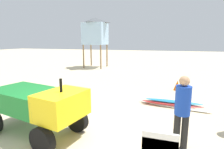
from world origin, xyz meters
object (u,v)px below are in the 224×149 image
traffic_cone_near (177,85)px  lifeguard_tower (95,31)px  lifeguard_near_left (182,108)px  utility_cart (38,104)px  surfboard_pile (172,104)px

traffic_cone_near → lifeguard_tower: bearing=138.5°
lifeguard_near_left → utility_cart: bearing=-173.4°
surfboard_pile → traffic_cone_near: size_ratio=5.31×
utility_cart → surfboard_pile: 4.41m
lifeguard_tower → traffic_cone_near: 9.23m
lifeguard_near_left → lifeguard_tower: (-6.44, 10.74, 2.18)m
lifeguard_tower → utility_cart: bearing=-74.4°
utility_cart → lifeguard_tower: bearing=105.6°
lifeguard_tower → surfboard_pile: bearing=-52.4°
surfboard_pile → lifeguard_tower: bearing=127.6°
surfboard_pile → lifeguard_near_left: 2.67m
lifeguard_tower → lifeguard_near_left: bearing=-59.0°
utility_cart → lifeguard_near_left: 3.37m
utility_cart → surfboard_pile: (3.22, 2.93, -0.67)m
traffic_cone_near → lifeguard_near_left: bearing=-91.4°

